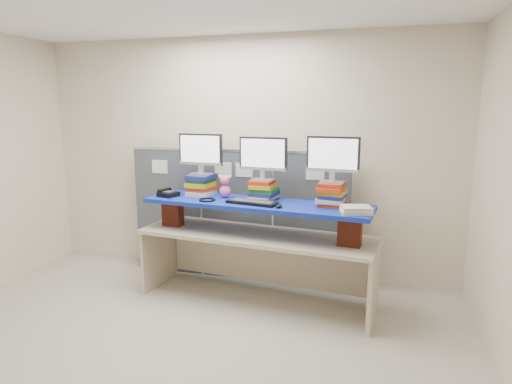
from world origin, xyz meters
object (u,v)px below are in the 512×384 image
(monitor_right, at_px, (333,157))
(blue_board, at_px, (256,204))
(desk, at_px, (256,247))
(monitor_left, at_px, (201,152))
(monitor_center, at_px, (263,156))
(keyboard, at_px, (252,202))
(desk_phone, at_px, (168,194))

(monitor_right, bearing_deg, blue_board, -170.83)
(desk, distance_m, monitor_left, 1.17)
(desk, height_order, blue_board, blue_board)
(monitor_center, relative_size, keyboard, 0.96)
(monitor_right, height_order, keyboard, monitor_right)
(desk, distance_m, desk_phone, 1.10)
(monitor_center, distance_m, monitor_right, 0.71)
(monitor_center, height_order, desk_phone, monitor_center)
(blue_board, bearing_deg, desk, 6.47)
(monitor_center, bearing_deg, monitor_right, 0.00)
(monitor_right, bearing_deg, desk_phone, -172.98)
(monitor_left, bearing_deg, monitor_right, 0.00)
(blue_board, height_order, keyboard, keyboard)
(desk, relative_size, blue_board, 1.07)
(monitor_right, height_order, desk_phone, monitor_right)
(keyboard, relative_size, desk_phone, 2.28)
(monitor_left, relative_size, monitor_center, 1.00)
(blue_board, bearing_deg, keyboard, -90.33)
(monitor_left, relative_size, keyboard, 0.96)
(desk, bearing_deg, blue_board, -173.53)
(desk, xyz_separation_m, monitor_center, (0.04, 0.11, 0.93))
(desk_phone, bearing_deg, blue_board, 16.33)
(monitor_left, height_order, monitor_right, monitor_right)
(keyboard, bearing_deg, monitor_left, 166.73)
(blue_board, height_order, desk_phone, desk_phone)
(desk, height_order, monitor_right, monitor_right)
(monitor_left, distance_m, keyboard, 0.85)
(keyboard, height_order, desk_phone, desk_phone)
(desk, distance_m, monitor_right, 1.21)
(monitor_center, height_order, monitor_right, monitor_right)
(keyboard, bearing_deg, blue_board, 94.53)
(monitor_center, relative_size, monitor_right, 1.00)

